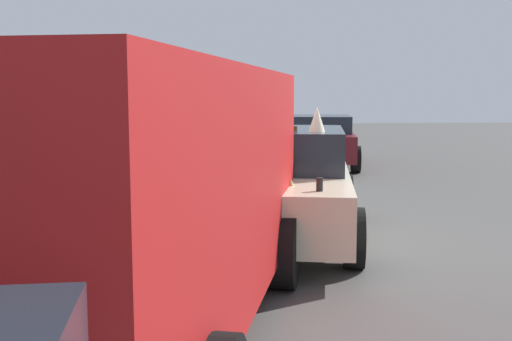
{
  "coord_description": "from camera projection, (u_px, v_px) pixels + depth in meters",
  "views": [
    {
      "loc": [
        -8.06,
        0.93,
        1.92
      ],
      "look_at": [
        0.0,
        0.3,
        0.9
      ],
      "focal_mm": 43.66,
      "sensor_mm": 36.0,
      "label": 1
    }
  ],
  "objects": [
    {
      "name": "ground_plane",
      "position": [
        278.0,
        237.0,
        8.29
      ],
      "size": [
        60.0,
        60.0,
        0.0
      ],
      "primitive_type": "plane",
      "color": "#514F4C"
    },
    {
      "name": "art_car_decorated",
      "position": [
        279.0,
        183.0,
        8.22
      ],
      "size": [
        4.67,
        2.66,
        1.75
      ],
      "rotation": [
        0.0,
        0.0,
        2.96
      ],
      "color": "beige",
      "rests_on": "ground"
    },
    {
      "name": "parked_van_far_left",
      "position": [
        132.0,
        191.0,
        4.68
      ],
      "size": [
        5.36,
        3.07,
        2.1
      ],
      "rotation": [
        0.0,
        0.0,
        -0.24
      ],
      "color": "#B21919",
      "rests_on": "ground"
    },
    {
      "name": "parked_sedan_near_left",
      "position": [
        318.0,
        140.0,
        16.13
      ],
      "size": [
        4.49,
        2.53,
        1.33
      ],
      "rotation": [
        0.0,
        0.0,
        -0.17
      ],
      "color": "#5B1419",
      "rests_on": "ground"
    },
    {
      "name": "parked_sedan_far_right",
      "position": [
        220.0,
        151.0,
        12.89
      ],
      "size": [
        4.69,
        2.54,
        1.38
      ],
      "rotation": [
        0.0,
        0.0,
        3.3
      ],
      "color": "silver",
      "rests_on": "ground"
    }
  ]
}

